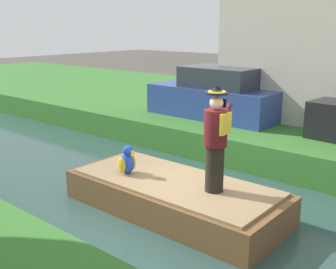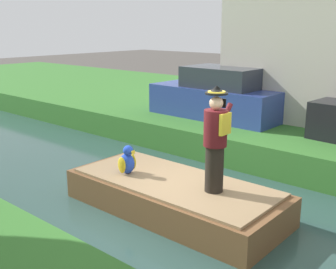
# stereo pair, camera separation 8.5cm
# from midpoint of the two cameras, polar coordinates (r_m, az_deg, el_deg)

# --- Properties ---
(ground_plane) EXTENTS (80.00, 80.00, 0.00)m
(ground_plane) POSITION_cam_midpoint_polar(r_m,az_deg,el_deg) (7.87, 2.87, -11.80)
(ground_plane) COLOR #4C4742
(canal_water) EXTENTS (5.35, 48.00, 0.10)m
(canal_water) POSITION_cam_midpoint_polar(r_m,az_deg,el_deg) (7.85, 2.87, -11.47)
(canal_water) COLOR #2D4C47
(canal_water) RESTS_ON ground
(grass_bank_far) EXTENTS (9.47, 48.00, 0.84)m
(grass_bank_far) POSITION_cam_midpoint_polar(r_m,az_deg,el_deg) (14.06, 21.54, 0.95)
(grass_bank_far) COLOR #38752D
(grass_bank_far) RESTS_ON ground
(boat) EXTENTS (1.80, 4.20, 0.61)m
(boat) POSITION_cam_midpoint_polar(r_m,az_deg,el_deg) (7.94, 0.53, -8.36)
(boat) COLOR brown
(boat) RESTS_ON canal_water
(person_pirate) EXTENTS (0.61, 0.42, 1.85)m
(person_pirate) POSITION_cam_midpoint_polar(r_m,az_deg,el_deg) (7.10, 6.22, -0.71)
(person_pirate) COLOR black
(person_pirate) RESTS_ON boat
(parrot_plush) EXTENTS (0.36, 0.34, 0.57)m
(parrot_plush) POSITION_cam_midpoint_polar(r_m,az_deg,el_deg) (8.14, -5.93, -3.68)
(parrot_plush) COLOR blue
(parrot_plush) RESTS_ON boat
(parked_car_blue) EXTENTS (1.77, 4.03, 1.50)m
(parked_car_blue) POSITION_cam_midpoint_polar(r_m,az_deg,el_deg) (12.59, 6.38, 5.26)
(parked_car_blue) COLOR #2D4293
(parked_car_blue) RESTS_ON grass_bank_far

